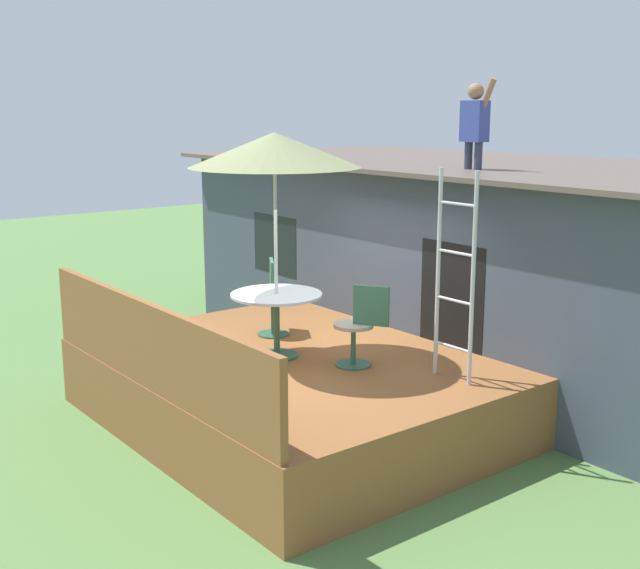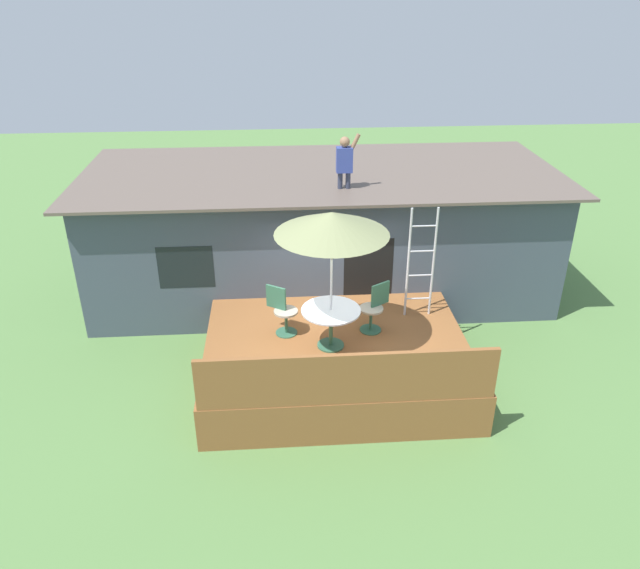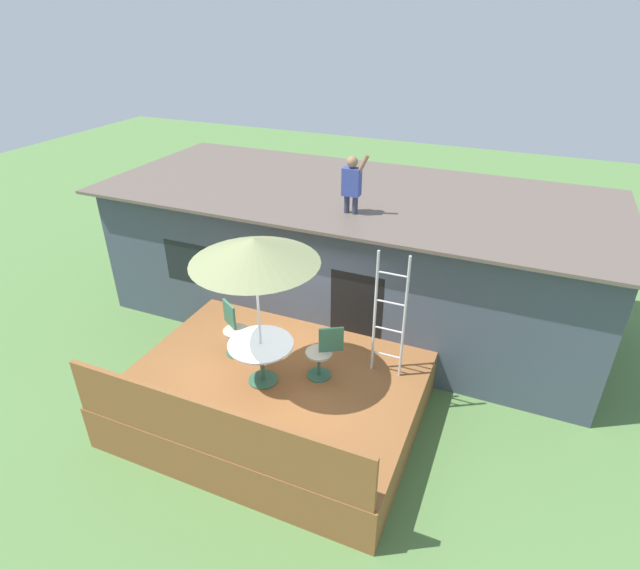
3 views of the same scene
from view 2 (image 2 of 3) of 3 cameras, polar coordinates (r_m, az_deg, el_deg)
name	(u,v)px [view 2 (image 2 of 3)]	position (r m, az deg, el deg)	size (l,w,h in m)	color
ground_plane	(335,373)	(11.68, 1.42, -8.25)	(40.00, 40.00, 0.00)	#567F42
house	(321,231)	(14.15, 0.10, 5.02)	(10.50, 4.50, 2.84)	#424C5B
deck	(335,355)	(11.45, 1.44, -6.62)	(4.73, 3.93, 0.80)	brown
deck_railing	(348,379)	(9.41, 2.62, -8.81)	(4.63, 0.08, 0.90)	brown
patio_table	(331,317)	(10.68, 1.02, -3.10)	(1.04, 1.04, 0.74)	#33664C
patio_umbrella	(332,223)	(9.91, 1.11, 5.72)	(1.90, 1.90, 2.54)	silver
step_ladder	(421,263)	(11.59, 9.38, 1.96)	(0.52, 0.04, 2.20)	silver
person_figure	(345,159)	(12.38, 2.35, 11.63)	(0.47, 0.20, 1.11)	#33384C
patio_chair_left	(282,311)	(11.17, -3.52, -2.45)	(0.57, 0.45, 0.92)	#33664C
patio_chair_right	(374,308)	(11.29, 5.09, -2.17)	(0.57, 0.44, 0.92)	#33664C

